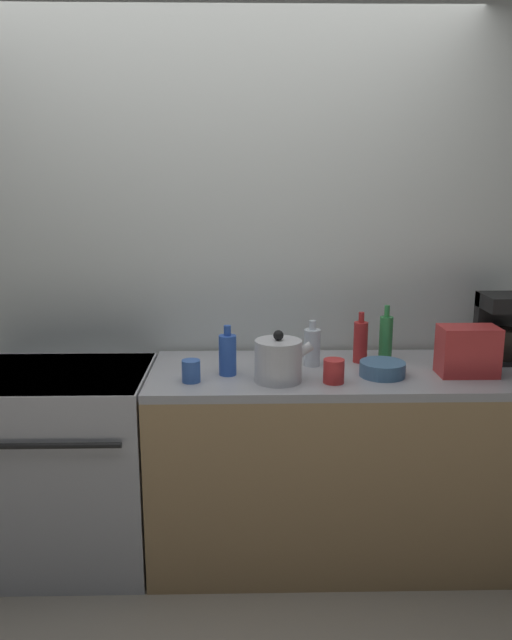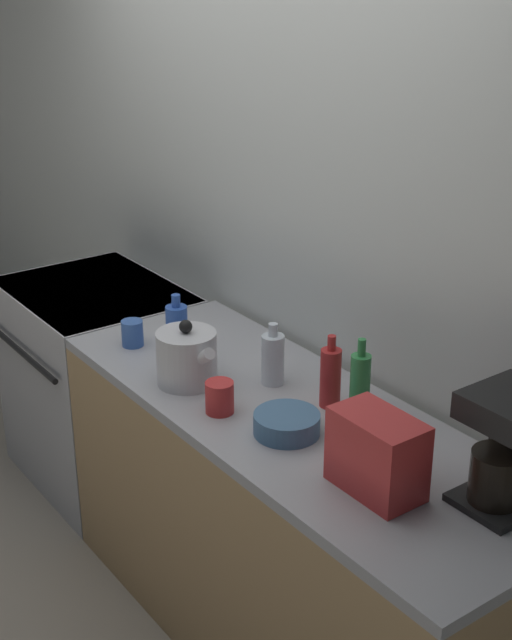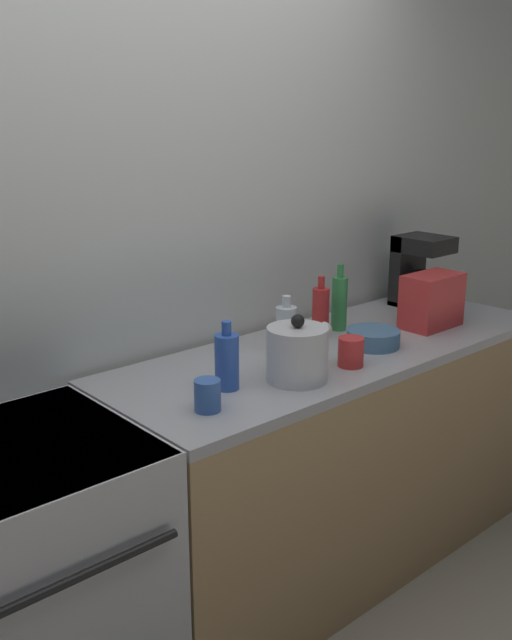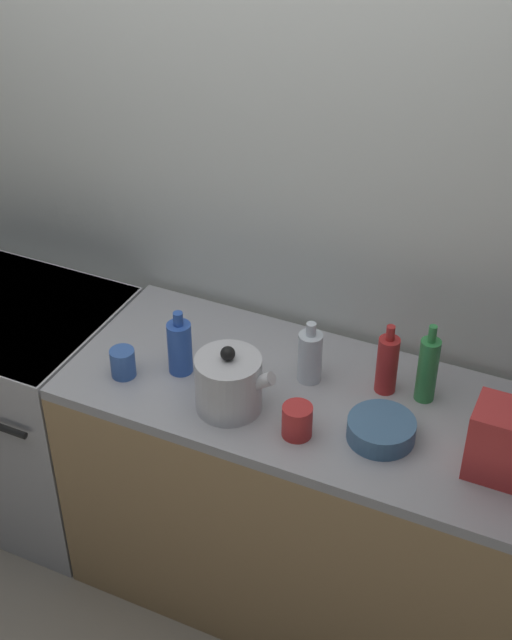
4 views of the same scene
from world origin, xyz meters
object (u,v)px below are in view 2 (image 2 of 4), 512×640
object	(u,v)px
bottle_blue	(177,329)
cup_blue	(132,333)
stove	(100,382)
bowl	(287,424)
toaster	(377,454)
bottle_green	(360,387)
bottle_red	(330,377)
cup_red	(220,397)
kettle	(187,357)
coffee_maker	(512,445)
bottle_clear	(273,358)

from	to	relation	value
bottle_blue	cup_blue	distance (m)	0.18
stove	bowl	distance (m)	1.50
cup_blue	toaster	bearing A→B (deg)	3.35
toaster	bottle_green	bearing A→B (deg)	144.69
bowl	bottle_blue	bearing A→B (deg)	177.13
bottle_red	bottle_blue	xyz separation A→B (m)	(-0.61, -0.18, -0.01)
bottle_blue	bowl	size ratio (longest dim) A/B	1.12
cup_red	kettle	bearing A→B (deg)	173.34
bottle_red	cup_red	bearing A→B (deg)	-118.98
bottle_red	bottle_green	size ratio (longest dim) A/B	0.89
coffee_maker	bowl	bearing A→B (deg)	-157.74
coffee_maker	bottle_clear	xyz separation A→B (m)	(-0.89, -0.08, -0.08)
coffee_maker	bottle_green	distance (m)	0.55
bottle_green	stove	bearing A→B (deg)	-174.34
kettle	bowl	world-z (taller)	kettle
toaster	bowl	distance (m)	0.38
coffee_maker	bottle_green	world-z (taller)	coffee_maker
kettle	bowl	size ratio (longest dim) A/B	1.27
bottle_clear	bottle_blue	bearing A→B (deg)	-161.02
coffee_maker	cup_red	world-z (taller)	coffee_maker
toaster	bottle_clear	bearing A→B (deg)	166.58
kettle	bowl	xyz separation A→B (m)	(0.45, 0.06, -0.06)
bottle_green	cup_red	bearing A→B (deg)	-132.50
kettle	bottle_blue	bearing A→B (deg)	156.73
coffee_maker	toaster	bearing A→B (deg)	-134.35
cup_blue	bowl	size ratio (longest dim) A/B	0.48
coffee_maker	cup_red	xyz separation A→B (m)	(-0.83, -0.33, -0.11)
kettle	bottle_green	bearing A→B (deg)	29.01
bottle_clear	bowl	bearing A→B (deg)	-29.81
coffee_maker	cup_red	bearing A→B (deg)	-158.06
kettle	cup_blue	bearing A→B (deg)	-179.68
kettle	bottle_red	xyz separation A→B (m)	(0.40, 0.27, 0.01)
kettle	bottle_blue	distance (m)	0.24
coffee_maker	bottle_clear	bearing A→B (deg)	-174.74
cup_red	cup_blue	bearing A→B (deg)	177.63
cup_blue	bottle_blue	bearing A→B (deg)	32.21
toaster	bottle_red	distance (m)	0.48
toaster	bottle_blue	distance (m)	1.04
stove	bowl	bearing A→B (deg)	-3.17
coffee_maker	bottle_green	xyz separation A→B (m)	(-0.54, -0.02, -0.05)
coffee_maker	bottle_red	bearing A→B (deg)	-177.13
bottle_green	kettle	bearing A→B (deg)	-150.99
toaster	bottle_clear	xyz separation A→B (m)	(-0.66, 0.16, -0.02)
bottle_red	kettle	bearing A→B (deg)	-145.31
stove	cup_blue	size ratio (longest dim) A/B	9.45
toaster	cup_blue	distance (m)	1.20
toaster	bottle_red	size ratio (longest dim) A/B	1.05
bottle_blue	bowl	distance (m)	0.68
bottle_clear	cup_red	size ratio (longest dim) A/B	2.08
stove	coffee_maker	distance (m)	2.13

